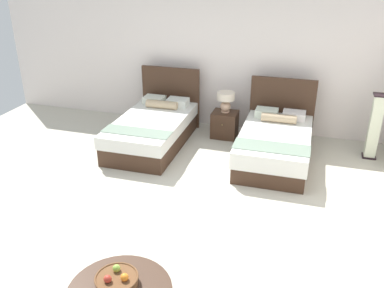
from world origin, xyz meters
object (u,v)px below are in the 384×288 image
at_px(bed_near_window, 153,128).
at_px(bed_near_corner, 275,143).
at_px(table_lamp, 226,99).
at_px(nightstand, 225,124).
at_px(fruit_bowl, 117,280).
at_px(floor_lamp_corner, 374,127).

bearing_deg(bed_near_window, bed_near_corner, -0.07).
bearing_deg(bed_near_corner, table_lamp, 144.87).
xyz_separation_m(nightstand, fruit_bowl, (0.01, -4.66, 0.23)).
height_order(bed_near_window, fruit_bowl, bed_near_window).
height_order(table_lamp, fruit_bowl, table_lamp).
bearing_deg(bed_near_window, fruit_bowl, -72.93).
distance_m(table_lamp, fruit_bowl, 4.69).
bearing_deg(bed_near_corner, fruit_bowl, -104.71).
bearing_deg(table_lamp, nightstand, -90.00).
xyz_separation_m(bed_near_window, floor_lamp_corner, (3.85, 0.58, 0.27)).
xyz_separation_m(nightstand, table_lamp, (-0.00, 0.02, 0.50)).
bearing_deg(fruit_bowl, bed_near_corner, 75.29).
xyz_separation_m(bed_near_corner, table_lamp, (-1.05, 0.74, 0.45)).
height_order(bed_near_corner, table_lamp, bed_near_corner).
distance_m(table_lamp, floor_lamp_corner, 2.66).
bearing_deg(floor_lamp_corner, table_lamp, 176.60).
relative_size(bed_near_window, table_lamp, 5.66).
bearing_deg(floor_lamp_corner, bed_near_window, -171.44).
bearing_deg(fruit_bowl, floor_lamp_corner, 59.79).
relative_size(bed_near_window, bed_near_corner, 1.08).
bearing_deg(bed_near_window, table_lamp, 31.59).
relative_size(table_lamp, floor_lamp_corner, 0.34).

